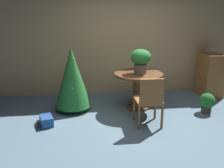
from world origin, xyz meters
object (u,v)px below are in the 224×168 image
object	(u,v)px
gift_box_blue	(46,121)
potted_plant	(207,102)
flower_vase	(141,59)
wooden_cabinet	(210,75)
holiday_tree	(72,77)
round_dining_table	(138,84)
wooden_chair_near	(149,99)

from	to	relation	value
gift_box_blue	potted_plant	distance (m)	3.14
flower_vase	potted_plant	xyz separation A→B (m)	(1.30, -0.38, -0.83)
wooden_cabinet	potted_plant	size ratio (longest dim) A/B	2.52
holiday_tree	gift_box_blue	xyz separation A→B (m)	(-0.46, -0.68, -0.61)
round_dining_table	wooden_cabinet	size ratio (longest dim) A/B	0.98
wooden_chair_near	round_dining_table	bearing A→B (deg)	90.00
round_dining_table	gift_box_blue	xyz separation A→B (m)	(-1.80, -0.59, -0.45)
wooden_chair_near	holiday_tree	xyz separation A→B (m)	(-1.35, 0.93, 0.18)
flower_vase	holiday_tree	distance (m)	1.42
wooden_chair_near	potted_plant	xyz separation A→B (m)	(1.33, 0.45, -0.29)
round_dining_table	gift_box_blue	world-z (taller)	round_dining_table
round_dining_table	holiday_tree	world-z (taller)	holiday_tree
holiday_tree	wooden_cabinet	bearing A→B (deg)	9.31
flower_vase	gift_box_blue	bearing A→B (deg)	-162.58
flower_vase	holiday_tree	size ratio (longest dim) A/B	0.38
wooden_cabinet	wooden_chair_near	bearing A→B (deg)	-142.50
flower_vase	wooden_chair_near	bearing A→B (deg)	-91.91
round_dining_table	holiday_tree	xyz separation A→B (m)	(-1.35, 0.09, 0.15)
holiday_tree	gift_box_blue	size ratio (longest dim) A/B	3.68
round_dining_table	gift_box_blue	size ratio (longest dim) A/B	2.82
gift_box_blue	potted_plant	world-z (taller)	potted_plant
potted_plant	holiday_tree	bearing A→B (deg)	169.73
wooden_chair_near	holiday_tree	size ratio (longest dim) A/B	0.70
flower_vase	round_dining_table	bearing A→B (deg)	153.33
wooden_chair_near	potted_plant	size ratio (longest dim) A/B	2.24
round_dining_table	wooden_chair_near	bearing A→B (deg)	-90.00
holiday_tree	wooden_chair_near	bearing A→B (deg)	-34.75
round_dining_table	wooden_chair_near	distance (m)	0.84
gift_box_blue	potted_plant	xyz separation A→B (m)	(3.13, 0.19, 0.14)
flower_vase	wooden_cabinet	distance (m)	2.06
gift_box_blue	potted_plant	size ratio (longest dim) A/B	0.87
round_dining_table	wooden_cabinet	distance (m)	2.01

